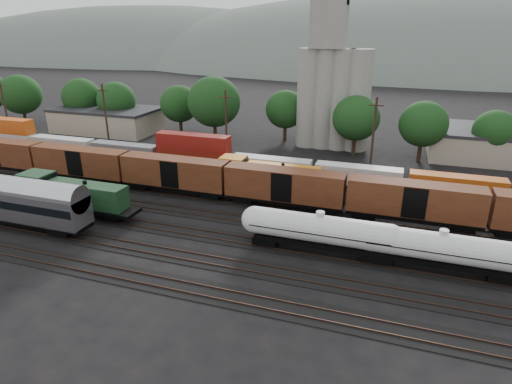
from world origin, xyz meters
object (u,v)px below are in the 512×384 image
(green_locomotive, at_px, (66,194))
(orange_locomotive, at_px, (262,174))
(grain_silo, at_px, (333,87))
(tank_car_a, at_px, (319,230))

(green_locomotive, distance_m, orange_locomotive, 25.29)
(green_locomotive, height_order, grain_silo, grain_silo)
(tank_car_a, xyz_separation_m, grain_silo, (-5.79, 41.00, 8.67))
(green_locomotive, distance_m, tank_car_a, 31.19)
(green_locomotive, height_order, orange_locomotive, green_locomotive)
(orange_locomotive, distance_m, grain_silo, 27.90)
(green_locomotive, xyz_separation_m, grain_silo, (25.40, 41.00, 8.66))
(green_locomotive, bearing_deg, orange_locomotive, 36.38)
(green_locomotive, xyz_separation_m, orange_locomotive, (20.36, 15.00, -0.13))
(tank_car_a, xyz_separation_m, orange_locomotive, (-10.83, 15.00, -0.11))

